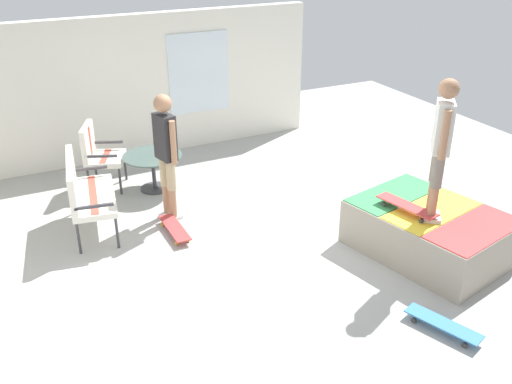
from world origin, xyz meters
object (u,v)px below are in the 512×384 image
at_px(patio_bench, 83,189).
at_px(skateboard_on_ramp, 407,206).
at_px(patio_chair_near_house, 97,151).
at_px(patio_table, 153,165).
at_px(person_watching, 166,148).
at_px(person_skater, 441,141).
at_px(skateboard_spare, 443,324).
at_px(skate_ramp, 431,231).
at_px(skateboard_by_bench, 175,228).

height_order(patio_bench, skateboard_on_ramp, patio_bench).
bearing_deg(patio_chair_near_house, patio_table, -121.16).
xyz_separation_m(person_watching, person_skater, (-2.47, -2.42, 0.53)).
distance_m(patio_table, person_skater, 4.34).
bearing_deg(person_watching, skateboard_spare, -154.65).
bearing_deg(person_watching, skate_ramp, -131.40).
height_order(person_skater, skateboard_spare, person_skater).
distance_m(person_watching, skateboard_spare, 4.08).
bearing_deg(patio_chair_near_house, skateboard_spare, -154.92).
bearing_deg(skateboard_on_ramp, patio_chair_near_house, 38.53).
relative_size(patio_chair_near_house, skateboard_on_ramp, 1.24).
relative_size(patio_table, skateboard_spare, 1.10).
xyz_separation_m(patio_bench, patio_chair_near_house, (1.28, -0.46, -0.00)).
bearing_deg(patio_table, person_watching, 175.41).
relative_size(skateboard_by_bench, skateboard_spare, 0.98).
distance_m(skate_ramp, person_skater, 1.31).
distance_m(skate_ramp, patio_chair_near_house, 4.99).
height_order(person_watching, skateboard_spare, person_watching).
bearing_deg(skateboard_spare, skateboard_on_ramp, -22.78).
height_order(patio_chair_near_house, person_watching, person_watching).
relative_size(patio_table, skateboard_by_bench, 1.12).
height_order(patio_table, skateboard_on_ramp, skateboard_on_ramp).
xyz_separation_m(patio_bench, person_skater, (-2.62, -3.53, 0.97)).
relative_size(patio_table, person_watching, 0.50).
bearing_deg(patio_bench, person_skater, -126.57).
relative_size(skateboard_by_bench, skateboard_on_ramp, 0.97).
relative_size(patio_bench, person_watching, 0.74).
bearing_deg(patio_chair_near_house, skateboard_by_bench, -163.87).
xyz_separation_m(skate_ramp, person_watching, (2.32, 2.63, 0.75)).
distance_m(patio_chair_near_house, skateboard_by_bench, 2.04).
bearing_deg(person_watching, skateboard_by_bench, 167.93).
bearing_deg(skateboard_spare, skateboard_by_bench, 29.98).
bearing_deg(person_watching, skateboard_on_ramp, -134.55).
bearing_deg(skateboard_by_bench, skateboard_spare, -150.02).
bearing_deg(skate_ramp, skateboard_by_bench, 55.85).
relative_size(skate_ramp, patio_chair_near_house, 2.40).
bearing_deg(skate_ramp, person_watching, 48.60).
distance_m(patio_bench, person_skater, 4.50).
bearing_deg(skateboard_by_bench, patio_chair_near_house, 16.13).
distance_m(patio_chair_near_house, skateboard_spare, 5.56).
bearing_deg(patio_chair_near_house, patio_bench, 160.15).
bearing_deg(skate_ramp, patio_table, 37.62).
relative_size(skate_ramp, skateboard_on_ramp, 2.98).
distance_m(person_watching, skateboard_on_ramp, 3.20).
bearing_deg(skateboard_on_ramp, person_watching, 45.45).
height_order(person_watching, skateboard_by_bench, person_watching).
xyz_separation_m(person_skater, skateboard_spare, (-1.11, 0.72, -1.50)).
bearing_deg(skateboard_by_bench, skateboard_on_ramp, -126.69).
xyz_separation_m(person_watching, skateboard_spare, (-3.58, -1.70, -0.97)).
relative_size(patio_table, skateboard_on_ramp, 1.09).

